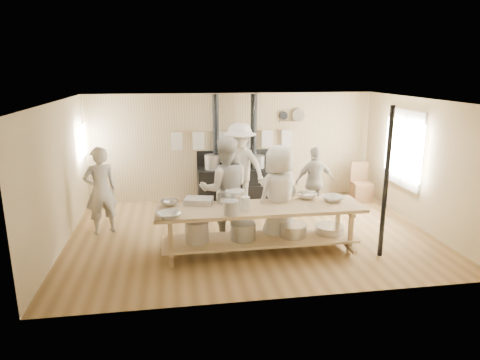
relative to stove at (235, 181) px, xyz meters
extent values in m
plane|color=brown|center=(0.01, -2.12, -0.52)|extent=(7.00, 7.00, 0.00)
plane|color=tan|center=(0.01, 0.38, 0.78)|extent=(7.00, 0.00, 7.00)
plane|color=tan|center=(0.01, -4.62, 0.78)|extent=(7.00, 0.00, 7.00)
plane|color=tan|center=(-3.49, -2.12, 0.78)|extent=(0.00, 5.00, 5.00)
plane|color=tan|center=(3.51, -2.12, 0.78)|extent=(0.00, 5.00, 5.00)
plane|color=tan|center=(0.01, -2.12, 2.08)|extent=(7.00, 7.00, 0.00)
cube|color=beige|center=(3.48, -1.52, 0.98)|extent=(0.06, 1.35, 1.65)
plane|color=white|center=(3.44, -1.52, 0.98)|extent=(0.00, 1.50, 1.50)
cube|color=beige|center=(3.43, -1.52, 0.98)|extent=(0.02, 0.03, 1.50)
plane|color=white|center=(-3.44, -0.12, 1.08)|extent=(0.00, 0.90, 0.90)
cube|color=black|center=(0.01, -0.02, -0.10)|extent=(1.80, 0.70, 0.85)
cube|color=black|center=(0.01, -0.02, -0.47)|extent=(1.90, 0.75, 0.10)
cube|color=black|center=(0.01, 0.28, 0.53)|extent=(1.80, 0.12, 0.35)
cylinder|color=black|center=(-0.44, 0.03, 1.20)|extent=(0.15, 0.15, 1.75)
cylinder|color=black|center=(0.46, 0.03, 1.20)|extent=(0.15, 0.15, 1.75)
cylinder|color=#B2B2B7|center=(-0.54, -0.02, 0.50)|extent=(0.36, 0.36, 0.34)
cylinder|color=gray|center=(0.56, -0.07, 0.48)|extent=(0.30, 0.30, 0.30)
cylinder|color=tan|center=(0.01, 0.28, 1.20)|extent=(3.00, 0.04, 0.04)
cube|color=silver|center=(-1.34, 0.28, 0.98)|extent=(0.28, 0.01, 0.46)
cube|color=silver|center=(-0.80, 0.28, 0.98)|extent=(0.28, 0.01, 0.46)
cube|color=silver|center=(-0.26, 0.28, 0.98)|extent=(0.28, 0.01, 0.46)
cube|color=silver|center=(0.28, 0.28, 0.98)|extent=(0.28, 0.01, 0.46)
cube|color=silver|center=(0.82, 0.28, 0.98)|extent=(0.28, 0.01, 0.46)
cube|color=silver|center=(1.36, 0.28, 0.98)|extent=(0.28, 0.01, 0.46)
cube|color=tan|center=(1.41, 0.30, 1.38)|extent=(0.50, 0.14, 0.03)
cylinder|color=black|center=(1.26, 0.32, 1.53)|extent=(0.20, 0.04, 0.20)
cylinder|color=silver|center=(1.63, 0.32, 1.53)|extent=(0.32, 0.03, 0.32)
cube|color=tan|center=(0.01, -3.02, 0.30)|extent=(3.60, 0.90, 0.06)
cube|color=tan|center=(0.01, -3.02, -0.27)|extent=(3.40, 0.80, 0.04)
cube|color=tan|center=(0.01, -3.02, -0.32)|extent=(3.30, 0.06, 0.06)
cube|color=tan|center=(-1.54, -3.32, -0.10)|extent=(0.07, 0.07, 0.85)
cube|color=tan|center=(-1.54, -2.72, -0.10)|extent=(0.07, 0.07, 0.85)
cube|color=tan|center=(1.56, -3.32, -0.10)|extent=(0.07, 0.07, 0.85)
cube|color=tan|center=(1.56, -2.72, -0.10)|extent=(0.07, 0.07, 0.85)
cylinder|color=#B2B2B7|center=(-1.09, -3.02, -0.06)|extent=(0.40, 0.40, 0.38)
cylinder|color=gray|center=(-0.29, -3.02, -0.10)|extent=(0.44, 0.44, 0.30)
cylinder|color=silver|center=(0.61, -3.02, -0.14)|extent=(0.48, 0.48, 0.22)
cylinder|color=silver|center=(1.31, -3.02, -0.18)|extent=(0.52, 0.52, 0.14)
cylinder|color=black|center=(2.06, -3.47, 0.78)|extent=(0.08, 0.08, 2.60)
imported|color=#B6AEA1|center=(-2.87, -1.60, 0.35)|extent=(0.74, 0.63, 1.73)
imported|color=#B6AEA1|center=(-0.52, -2.30, 0.46)|extent=(0.96, 0.75, 1.97)
imported|color=#B6AEA1|center=(0.42, -2.69, 0.41)|extent=(1.08, 0.93, 1.86)
imported|color=#B6AEA1|center=(1.59, -1.23, 0.24)|extent=(0.92, 0.44, 1.53)
imported|color=#B6AEA1|center=(0.04, -0.52, 0.48)|extent=(1.46, 1.40, 1.99)
cube|color=brown|center=(3.07, -0.42, -0.28)|extent=(0.47, 0.47, 0.47)
cube|color=brown|center=(3.08, -0.22, 0.16)|extent=(0.44, 0.07, 0.53)
imported|color=silver|center=(-1.54, -3.35, 0.38)|extent=(0.47, 0.47, 0.09)
imported|color=silver|center=(-1.54, -2.69, 0.38)|extent=(0.42, 0.42, 0.10)
imported|color=silver|center=(1.37, -2.89, 0.38)|extent=(0.46, 0.46, 0.09)
imported|color=silver|center=(0.95, -2.69, 0.39)|extent=(0.39, 0.39, 0.12)
cube|color=#B2B2B7|center=(-1.03, -2.69, 0.38)|extent=(0.55, 0.43, 0.11)
cylinder|color=silver|center=(-0.48, -2.69, 0.40)|extent=(0.57, 0.57, 0.14)
cylinder|color=gray|center=(-0.55, -3.35, 0.45)|extent=(0.33, 0.33, 0.24)
cylinder|color=silver|center=(-0.39, -2.69, 0.44)|extent=(0.40, 0.40, 0.22)
cylinder|color=silver|center=(-0.27, -3.15, 0.44)|extent=(0.19, 0.19, 0.23)
camera|label=1|loc=(-1.42, -9.91, 2.64)|focal=32.00mm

